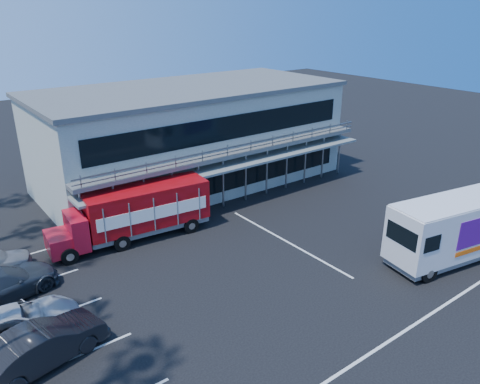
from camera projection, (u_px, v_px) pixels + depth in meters
ground at (297, 274)px, 23.81m from camera, size 120.00×120.00×0.00m
building at (191, 135)px, 35.20m from camera, size 22.40×12.00×7.30m
red_truck at (137, 211)px, 26.93m from camera, size 9.37×3.04×3.10m
white_van at (451, 229)px, 24.45m from camera, size 7.45×3.71×3.48m
parked_car_b at (42, 346)px, 17.64m from camera, size 5.13×2.75×1.61m
parked_car_c at (17, 323)px, 19.05m from camera, size 5.21×2.78×1.39m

